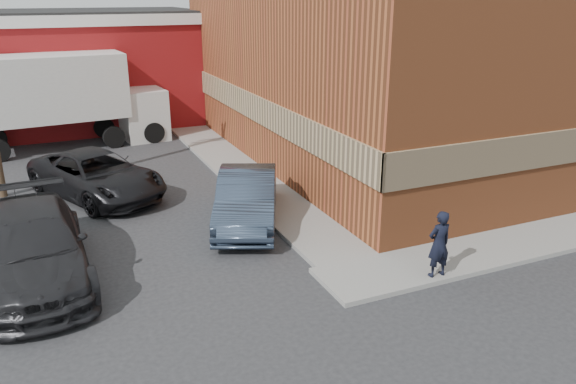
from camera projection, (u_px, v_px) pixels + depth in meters
name	position (u px, v px, depth m)	size (l,w,h in m)	color
ground	(327.00, 269.00, 13.86)	(90.00, 90.00, 0.00)	#28282B
brick_building	(411.00, 37.00, 23.26)	(14.25, 18.25, 9.36)	#9D4E28
sidewalk_south	(576.00, 231.00, 15.92)	(16.00, 1.80, 0.12)	gray
sidewalk_west	(234.00, 166.00, 21.82)	(1.80, 18.00, 0.12)	gray
warehouse	(35.00, 69.00, 27.86)	(16.30, 8.30, 5.60)	maroon
man	(439.00, 244.00, 13.01)	(0.60, 0.39, 1.64)	black
sedan	(247.00, 198.00, 16.34)	(1.65, 4.73, 1.56)	#303D50
suv_a	(97.00, 175.00, 18.51)	(2.48, 5.38, 1.50)	black
suv_b	(34.00, 247.00, 13.09)	(2.33, 5.73, 1.66)	#242427
box_truck	(68.00, 94.00, 24.03)	(8.27, 3.10, 3.99)	silver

